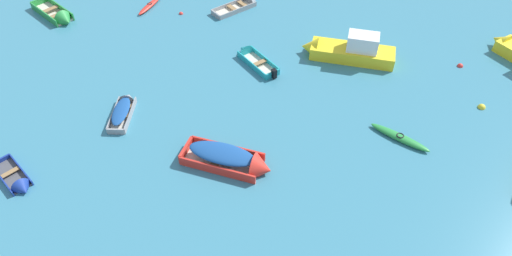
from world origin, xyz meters
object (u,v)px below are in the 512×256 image
at_px(rowboat_deep_blue_outer_left, 19,183).
at_px(motor_launch_yellow_distant_center, 347,50).
at_px(rowboat_grey_foreground_center, 124,108).
at_px(rowboat_grey_back_row_right, 245,4).
at_px(rowboat_red_near_right, 236,161).
at_px(rowboat_turquoise_back_row_center, 251,57).
at_px(kayak_green_near_camera, 400,137).
at_px(kayak_red_midfield_left, 150,5).
at_px(mooring_buoy_outer_edge, 181,14).
at_px(mooring_buoy_trailing, 460,66).
at_px(rowboat_green_far_right, 59,17).
at_px(mooring_buoy_midfield, 481,108).

height_order(rowboat_deep_blue_outer_left, motor_launch_yellow_distant_center, motor_launch_yellow_distant_center).
height_order(rowboat_grey_foreground_center, rowboat_grey_back_row_right, rowboat_grey_back_row_right).
bearing_deg(rowboat_deep_blue_outer_left, rowboat_red_near_right, 3.37).
relative_size(rowboat_grey_foreground_center, rowboat_turquoise_back_row_center, 0.89).
bearing_deg(kayak_green_near_camera, kayak_red_midfield_left, 135.04).
height_order(kayak_green_near_camera, mooring_buoy_outer_edge, kayak_green_near_camera).
bearing_deg(kayak_red_midfield_left, rowboat_turquoise_back_row_center, -44.22).
height_order(rowboat_turquoise_back_row_center, kayak_green_near_camera, rowboat_turquoise_back_row_center).
distance_m(motor_launch_yellow_distant_center, rowboat_turquoise_back_row_center, 6.16).
relative_size(kayak_green_near_camera, mooring_buoy_trailing, 7.73).
distance_m(rowboat_green_far_right, kayak_red_midfield_left, 6.49).
distance_m(motor_launch_yellow_distant_center, mooring_buoy_midfield, 8.66).
bearing_deg(rowboat_turquoise_back_row_center, rowboat_deep_blue_outer_left, -140.33).
bearing_deg(kayak_green_near_camera, rowboat_green_far_right, 147.74).
distance_m(rowboat_red_near_right, kayak_green_near_camera, 8.84).
bearing_deg(rowboat_green_far_right, kayak_red_midfield_left, 13.04).
bearing_deg(rowboat_green_far_right, mooring_buoy_midfield, -22.69).
height_order(rowboat_grey_foreground_center, mooring_buoy_midfield, rowboat_grey_foreground_center).
xyz_separation_m(rowboat_turquoise_back_row_center, kayak_green_near_camera, (7.54, -7.71, -0.03)).
xyz_separation_m(motor_launch_yellow_distant_center, rowboat_grey_foreground_center, (-13.58, -4.43, -0.33)).
distance_m(rowboat_deep_blue_outer_left, motor_launch_yellow_distant_center, 20.23).
xyz_separation_m(rowboat_green_far_right, rowboat_grey_back_row_right, (13.51, 1.23, -0.07)).
height_order(rowboat_grey_foreground_center, mooring_buoy_outer_edge, rowboat_grey_foreground_center).
height_order(rowboat_deep_blue_outer_left, rowboat_turquoise_back_row_center, rowboat_turquoise_back_row_center).
bearing_deg(rowboat_grey_foreground_center, rowboat_grey_back_row_right, 57.54).
distance_m(rowboat_deep_blue_outer_left, rowboat_turquoise_back_row_center, 15.21).
bearing_deg(mooring_buoy_trailing, kayak_green_near_camera, -132.94).
bearing_deg(rowboat_deep_blue_outer_left, kayak_red_midfield_left, 75.34).
bearing_deg(rowboat_grey_foreground_center, mooring_buoy_outer_edge, 76.51).
bearing_deg(rowboat_turquoise_back_row_center, mooring_buoy_midfield, -22.88).
xyz_separation_m(rowboat_grey_back_row_right, kayak_red_midfield_left, (-7.19, 0.24, -0.03)).
height_order(rowboat_grey_back_row_right, kayak_green_near_camera, rowboat_grey_back_row_right).
bearing_deg(rowboat_turquoise_back_row_center, rowboat_grey_back_row_right, 90.97).
relative_size(rowboat_deep_blue_outer_left, rowboat_turquoise_back_row_center, 0.79).
bearing_deg(mooring_buoy_trailing, rowboat_red_near_right, -152.46).
bearing_deg(rowboat_grey_back_row_right, rowboat_turquoise_back_row_center, -89.03).
distance_m(rowboat_grey_back_row_right, mooring_buoy_outer_edge, 4.87).
height_order(rowboat_turquoise_back_row_center, mooring_buoy_midfield, rowboat_turquoise_back_row_center).
xyz_separation_m(motor_launch_yellow_distant_center, kayak_red_midfield_left, (-13.45, 7.32, -0.47)).
xyz_separation_m(rowboat_turquoise_back_row_center, rowboat_grey_back_row_right, (-0.12, 6.87, -0.02)).
distance_m(rowboat_red_near_right, mooring_buoy_trailing, 16.32).
height_order(rowboat_red_near_right, mooring_buoy_midfield, rowboat_red_near_right).
height_order(rowboat_green_far_right, mooring_buoy_outer_edge, rowboat_green_far_right).
relative_size(rowboat_turquoise_back_row_center, kayak_red_midfield_left, 1.22).
distance_m(motor_launch_yellow_distant_center, rowboat_green_far_right, 20.63).
xyz_separation_m(rowboat_green_far_right, mooring_buoy_outer_edge, (8.73, 0.31, -0.24)).
bearing_deg(rowboat_red_near_right, rowboat_grey_foreground_center, 144.47).
height_order(rowboat_red_near_right, rowboat_grey_back_row_right, rowboat_red_near_right).
height_order(rowboat_grey_foreground_center, mooring_buoy_trailing, rowboat_grey_foreground_center).
bearing_deg(motor_launch_yellow_distant_center, rowboat_turquoise_back_row_center, 178.08).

